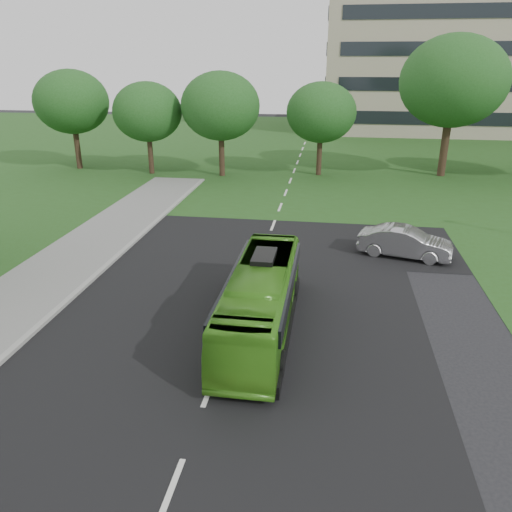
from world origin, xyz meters
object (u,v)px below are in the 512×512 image
(tree_park_c, at_px, (321,113))
(bus, at_px, (261,300))
(tree_park_f, at_px, (72,102))
(office_building, at_px, (480,34))
(sedan, at_px, (405,242))
(tree_park_a, at_px, (147,112))
(tree_park_b, at_px, (221,106))
(tree_park_d, at_px, (453,81))

(tree_park_c, bearing_deg, bus, -92.53)
(tree_park_f, xyz_separation_m, bus, (20.46, -26.58, -4.59))
(tree_park_c, bearing_deg, office_building, 59.32)
(tree_park_f, relative_size, sedan, 1.89)
(office_building, bearing_deg, bus, -109.15)
(sedan, bearing_deg, bus, 158.48)
(tree_park_a, height_order, bus, tree_park_a)
(tree_park_c, distance_m, bus, 27.35)
(office_building, distance_m, tree_park_f, 53.85)
(tree_park_b, relative_size, tree_park_d, 0.75)
(bus, bearing_deg, tree_park_d, 67.99)
(tree_park_b, xyz_separation_m, tree_park_f, (-13.51, 1.06, 0.10))
(tree_park_a, xyz_separation_m, bus, (13.21, -25.48, -3.95))
(tree_park_a, distance_m, tree_park_c, 14.49)
(tree_park_b, bearing_deg, tree_park_d, 8.48)
(sedan, bearing_deg, office_building, -1.49)
(tree_park_d, bearing_deg, tree_park_a, -173.54)
(tree_park_a, xyz_separation_m, tree_park_d, (24.78, 2.81, 2.45))
(tree_park_a, bearing_deg, sedan, -41.51)
(office_building, relative_size, bus, 4.52)
(tree_park_b, bearing_deg, bus, -74.77)
(tree_park_b, relative_size, sedan, 1.87)
(bus, bearing_deg, tree_park_b, 105.47)
(tree_park_d, xyz_separation_m, tree_park_f, (-32.03, -1.70, -1.81))
(office_building, bearing_deg, tree_park_f, -140.81)
(tree_park_a, height_order, sedan, tree_park_a)
(tree_park_a, relative_size, bus, 0.86)
(office_building, height_order, sedan, office_building)
(tree_park_d, bearing_deg, sedan, -105.38)
(office_building, xyz_separation_m, tree_park_d, (-9.39, -32.07, -4.87))
(tree_park_c, distance_m, sedan, 19.78)
(tree_park_d, height_order, sedan, tree_park_d)
(office_building, distance_m, tree_park_d, 33.77)
(sedan, bearing_deg, tree_park_c, 29.20)
(tree_park_d, distance_m, bus, 31.22)
(tree_park_c, relative_size, sedan, 1.69)
(tree_park_f, xyz_separation_m, sedan, (26.56, -18.19, -5.07))
(tree_park_a, xyz_separation_m, sedan, (19.31, -17.09, -4.44))
(tree_park_c, xyz_separation_m, tree_park_f, (-21.66, -0.45, 0.63))
(office_building, distance_m, tree_park_c, 39.42)
(tree_park_a, distance_m, tree_park_b, 6.29)
(tree_park_b, height_order, tree_park_c, tree_park_b)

